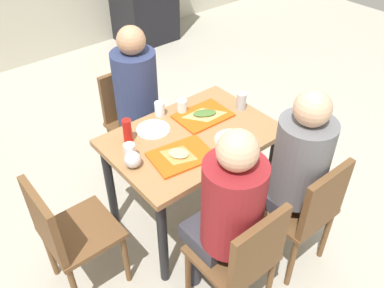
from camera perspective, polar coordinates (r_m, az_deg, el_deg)
name	(u,v)px	position (r m, az deg, el deg)	size (l,w,h in m)	color
ground_plane	(192,215)	(3.10, 0.00, -9.98)	(10.00, 10.00, 0.02)	#B2AD9E
main_table	(192,148)	(2.65, 0.00, -0.63)	(1.07, 0.73, 0.75)	#9E7247
chair_near_left	(243,257)	(2.25, 7.13, -15.45)	(0.40, 0.40, 0.86)	brown
chair_near_right	(306,209)	(2.54, 15.78, -8.78)	(0.40, 0.40, 0.86)	brown
chair_far_side	(132,115)	(3.23, -8.48, 4.00)	(0.40, 0.40, 0.86)	brown
chair_left_end	(66,232)	(2.44, -17.31, -11.73)	(0.40, 0.40, 0.86)	brown
person_in_red	(227,210)	(2.12, 4.94, -9.20)	(0.32, 0.42, 1.27)	#383842
person_in_brown_jacket	(294,166)	(2.43, 14.19, -3.01)	(0.32, 0.42, 1.27)	#383842
person_far_side	(139,96)	(3.00, -7.46, 6.73)	(0.32, 0.42, 1.27)	#383842
tray_red_near	(181,156)	(2.41, -1.51, -1.67)	(0.36, 0.26, 0.02)	#D85914
tray_red_far	(203,116)	(2.75, 1.57, 4.00)	(0.36, 0.26, 0.02)	#D85914
paper_plate_center	(153,129)	(2.64, -5.49, 2.07)	(0.22, 0.22, 0.01)	white
paper_plate_near_edge	(232,139)	(2.55, 5.67, 0.64)	(0.22, 0.22, 0.01)	white
pizza_slice_a	(179,154)	(2.40, -1.91, -1.43)	(0.21, 0.22, 0.02)	#C68C47
pizza_slice_b	(205,114)	(2.74, 1.79, 4.28)	(0.26, 0.21, 0.02)	#DBAD60
plastic_cup_a	(160,109)	(2.75, -4.57, 4.94)	(0.07, 0.07, 0.10)	white
plastic_cup_b	(229,151)	(2.39, 5.24, -0.97)	(0.07, 0.07, 0.10)	white
plastic_cup_c	(130,152)	(2.40, -8.77, -1.06)	(0.07, 0.07, 0.10)	white
plastic_cup_d	(182,107)	(2.76, -1.42, 5.28)	(0.07, 0.07, 0.10)	white
soda_can	(241,101)	(2.82, 6.97, 6.00)	(0.07, 0.07, 0.12)	#B7BCC6
condiment_bottle	(127,131)	(2.52, -9.08, 1.85)	(0.06, 0.06, 0.16)	red
foil_bundle	(133,160)	(2.34, -8.36, -2.20)	(0.10, 0.10, 0.10)	silver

